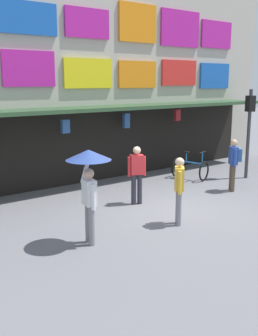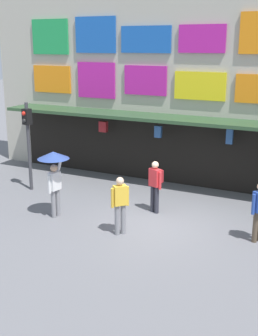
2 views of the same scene
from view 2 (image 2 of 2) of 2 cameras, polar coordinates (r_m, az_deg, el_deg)
ground_plane at (r=13.30m, az=3.34°, el=-7.20°), size 80.00×80.00×0.00m
shopfront at (r=16.59m, az=9.81°, el=11.39°), size 18.00×2.60×8.00m
traffic_light_near at (r=16.10m, az=-12.96°, el=4.52°), size 0.32×0.35×3.20m
pedestrian_in_green at (r=13.84m, az=3.44°, el=-1.91°), size 0.50×0.45×1.68m
pedestrian_with_umbrella at (r=13.46m, az=-9.70°, el=0.30°), size 0.96×0.96×2.08m
pedestrian_in_white at (r=12.25m, az=-1.17°, el=-4.47°), size 0.40×0.42×1.68m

